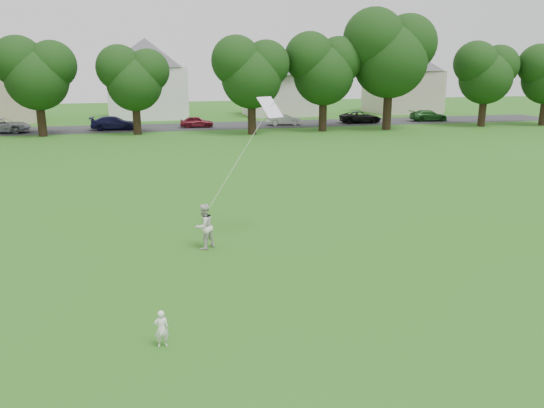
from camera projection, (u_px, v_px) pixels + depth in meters
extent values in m
plane|color=#2C5E15|center=(206.00, 324.00, 12.57)|extent=(160.00, 160.00, 0.00)
cube|color=#2D2D30|center=(152.00, 128.00, 51.96)|extent=(90.00, 7.00, 0.01)
imported|color=white|center=(161.00, 329.00, 11.44)|extent=(0.32, 0.21, 0.86)
imported|color=silver|center=(204.00, 226.00, 17.56)|extent=(0.94, 0.90, 1.53)
plane|color=white|center=(270.00, 107.00, 17.68)|extent=(1.06, 0.97, 0.66)
cylinder|color=white|center=(237.00, 162.00, 17.57)|extent=(0.01, 0.01, 4.27)
cylinder|color=black|center=(41.00, 117.00, 45.27)|extent=(0.72, 0.72, 3.25)
cylinder|color=black|center=(137.00, 117.00, 46.55)|extent=(0.70, 0.70, 2.98)
cylinder|color=black|center=(252.00, 116.00, 46.64)|extent=(0.72, 0.72, 3.28)
cylinder|color=black|center=(323.00, 112.00, 48.89)|extent=(0.74, 0.74, 3.45)
cylinder|color=black|center=(387.00, 107.00, 49.92)|extent=(0.81, 0.81, 4.28)
cylinder|color=black|center=(482.00, 110.00, 52.77)|extent=(0.71, 0.71, 3.20)
cylinder|color=black|center=(544.00, 110.00, 53.58)|extent=(0.71, 0.71, 3.11)
imported|color=#9697A3|center=(3.00, 126.00, 47.76)|extent=(4.84, 2.59, 1.29)
imported|color=#14133E|center=(114.00, 123.00, 50.05)|extent=(4.46, 2.06, 1.26)
imported|color=maroon|center=(197.00, 122.00, 51.90)|extent=(3.32, 1.49, 1.11)
imported|color=#B4B4B4|center=(284.00, 119.00, 53.98)|extent=(3.51, 1.26, 1.15)
imported|color=black|center=(361.00, 117.00, 55.96)|extent=(4.47, 2.27, 1.21)
imported|color=#184818|center=(429.00, 116.00, 57.85)|extent=(4.24, 2.06, 1.19)
cube|color=white|center=(148.00, 93.00, 60.62)|extent=(8.58, 7.29, 5.74)
pyramid|color=#4B494E|center=(145.00, 38.00, 59.09)|extent=(12.37, 12.37, 3.16)
cube|color=beige|center=(282.00, 95.00, 64.50)|extent=(8.80, 6.59, 4.87)
pyramid|color=#4B494E|center=(283.00, 51.00, 63.20)|extent=(12.69, 12.69, 2.68)
cube|color=#BFB69E|center=(402.00, 92.00, 68.22)|extent=(8.11, 7.26, 5.26)
pyramid|color=#4B494E|center=(405.00, 47.00, 66.82)|extent=(11.69, 11.69, 2.89)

